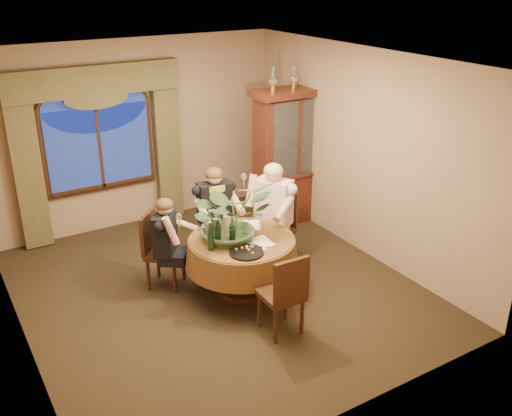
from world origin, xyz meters
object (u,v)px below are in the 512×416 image
china_cabinet (292,157)px  wine_bottle_5 (209,229)px  chair_back (165,251)px  stoneware_vase (228,226)px  oil_lamp_left (273,79)px  wine_bottle_1 (220,229)px  dining_table (242,266)px  person_pink (274,215)px  wine_bottle_3 (232,232)px  person_back (166,246)px  chair_front_left (281,293)px  oil_lamp_center (294,77)px  wine_bottle_2 (218,232)px  person_scarf (215,215)px  olive_bowl (247,239)px  wine_bottle_4 (210,225)px  wine_bottle_0 (210,237)px  chair_right (276,230)px  centerpiece_plant (230,188)px  chair_back_right (223,229)px  oil_lamp_right (314,74)px

china_cabinet → wine_bottle_5: size_ratio=6.31×
chair_back → stoneware_vase: stoneware_vase is taller
oil_lamp_left → wine_bottle_1: 2.61m
dining_table → person_pink: 0.91m
wine_bottle_3 → wine_bottle_5: same height
chair_back → wine_bottle_5: bearing=76.1°
oil_lamp_left → person_back: oil_lamp_left is taller
chair_front_left → stoneware_vase: (-0.08, 1.04, 0.40)m
oil_lamp_center → person_back: 3.17m
oil_lamp_center → wine_bottle_2: (-2.10, -1.55, -1.34)m
oil_lamp_left → oil_lamp_center: size_ratio=1.00×
person_pink → wine_bottle_5: bearing=74.9°
person_scarf → wine_bottle_3: person_scarf is taller
olive_bowl → wine_bottle_3: 0.24m
oil_lamp_center → wine_bottle_1: oil_lamp_center is taller
oil_lamp_left → person_back: 2.89m
wine_bottle_1 → wine_bottle_3: size_ratio=1.00×
person_pink → stoneware_vase: person_pink is taller
dining_table → wine_bottle_4: 0.65m
oil_lamp_left → olive_bowl: (-1.40, -1.62, -1.48)m
wine_bottle_0 → wine_bottle_2: (0.12, 0.06, 0.00)m
chair_right → centerpiece_plant: (-0.88, -0.35, 0.90)m
china_cabinet → wine_bottle_0: 2.75m
chair_back_right → wine_bottle_1: (-0.46, -0.81, 0.44)m
wine_bottle_4 → wine_bottle_5: size_ratio=1.00×
china_cabinet → oil_lamp_right: oil_lamp_right is taller
chair_back → wine_bottle_0: bearing=63.5°
centerpiece_plant → wine_bottle_0: (-0.35, -0.17, -0.46)m
wine_bottle_0 → wine_bottle_4: (0.14, 0.28, 0.00)m
chair_front_left → olive_bowl: chair_front_left is taller
chair_back_right → person_scarf: 0.22m
chair_right → stoneware_vase: (-0.90, -0.30, 0.40)m
olive_bowl → wine_bottle_2: wine_bottle_2 is taller
person_back → oil_lamp_left: bearing=150.8°
oil_lamp_right → dining_table: bearing=-144.2°
dining_table → wine_bottle_5: size_ratio=4.12×
china_cabinet → wine_bottle_1: china_cabinet is taller
olive_bowl → wine_bottle_4: size_ratio=0.46×
wine_bottle_3 → stoneware_vase: bearing=75.0°
wine_bottle_5 → oil_lamp_right: bearing=29.5°
oil_lamp_right → wine_bottle_1: bearing=-148.1°
dining_table → oil_lamp_right: bearing=35.8°
person_back → wine_bottle_2: (0.43, -0.55, 0.30)m
wine_bottle_0 → wine_bottle_3: size_ratio=1.00×
dining_table → oil_lamp_right: (2.14, 1.54, 1.88)m
china_cabinet → chair_right: (-0.99, -1.09, -0.56)m
dining_table → olive_bowl: 0.41m
wine_bottle_5 → chair_right: bearing=15.8°
oil_lamp_center → wine_bottle_1: (-2.04, -1.50, -1.34)m
chair_front_left → person_back: bearing=118.4°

